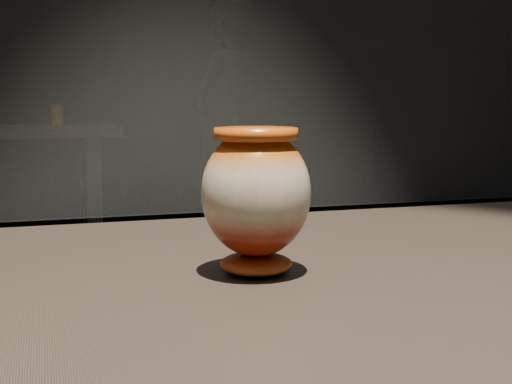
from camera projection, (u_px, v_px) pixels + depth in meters
main_vase at (256, 195)px, 0.76m from camera, size 0.15×0.15×0.16m
back_vase_right at (57, 115)px, 3.98m from camera, size 0.07×0.07×0.12m
visitor at (225, 127)px, 4.80m from camera, size 0.73×0.73×1.71m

